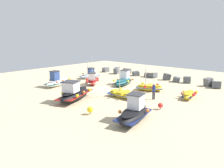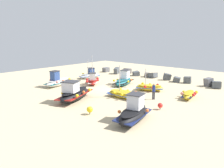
# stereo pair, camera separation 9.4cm
# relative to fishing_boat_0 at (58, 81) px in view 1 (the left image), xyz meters

# --- Properties ---
(ground_plane) EXTENTS (46.33, 46.33, 0.00)m
(ground_plane) POSITION_rel_fishing_boat_0_xyz_m (6.82, 3.36, -0.63)
(ground_plane) COLOR #C6B289
(fishing_boat_0) EXTENTS (2.39, 4.55, 2.11)m
(fishing_boat_0) POSITION_rel_fishing_boat_0_xyz_m (0.00, 0.00, 0.00)
(fishing_boat_0) COLOR white
(fishing_boat_0) RESTS_ON ground_plane
(fishing_boat_1) EXTENTS (2.48, 4.59, 2.23)m
(fishing_boat_1) POSITION_rel_fishing_boat_0_xyz_m (15.22, -3.80, 0.08)
(fishing_boat_1) COLOR black
(fishing_boat_1) RESTS_ON ground_plane
(fishing_boat_2) EXTENTS (3.69, 5.50, 2.21)m
(fishing_boat_2) POSITION_rel_fishing_boat_0_xyz_m (7.03, -3.04, 0.10)
(fishing_boat_2) COLOR black
(fishing_boat_2) RESTS_ON ground_plane
(fishing_boat_3) EXTENTS (2.70, 4.36, 2.04)m
(fishing_boat_3) POSITION_rel_fishing_boat_0_xyz_m (6.20, 6.23, -0.01)
(fishing_boat_3) COLOR #1E6670
(fishing_boat_3) RESTS_ON ground_plane
(fishing_boat_4) EXTENTS (3.76, 2.04, 3.53)m
(fishing_boat_4) POSITION_rel_fishing_boat_0_xyz_m (10.19, 1.11, -0.23)
(fishing_boat_4) COLOR gold
(fishing_boat_4) RESTS_ON ground_plane
(fishing_boat_5) EXTENTS (2.17, 3.50, 3.03)m
(fishing_boat_5) POSITION_rel_fishing_boat_0_xyz_m (-0.80, 6.48, -0.09)
(fishing_boat_5) COLOR white
(fishing_boat_5) RESTS_ON ground_plane
(fishing_boat_6) EXTENTS (1.83, 3.17, 0.82)m
(fishing_boat_6) POSITION_rel_fishing_boat_0_xyz_m (15.67, 5.58, -0.23)
(fishing_boat_6) COLOR gold
(fishing_boat_6) RESTS_ON ground_plane
(fishing_boat_7) EXTENTS (3.56, 2.72, 2.72)m
(fishing_boat_7) POSITION_rel_fishing_boat_0_xyz_m (10.63, 5.72, -0.22)
(fishing_boat_7) COLOR gold
(fishing_boat_7) RESTS_ON ground_plane
(fishing_boat_8) EXTENTS (3.26, 3.18, 3.93)m
(fishing_boat_8) POSITION_rel_fishing_boat_0_xyz_m (2.73, 3.70, -0.09)
(fishing_boat_8) COLOR maroon
(fishing_boat_8) RESTS_ON ground_plane
(person_walking) EXTENTS (0.32, 0.32, 1.72)m
(person_walking) POSITION_rel_fishing_boat_0_xyz_m (13.08, 2.66, 0.37)
(person_walking) COLOR #2D2D38
(person_walking) RESTS_ON ground_plane
(breakwater_rocks) EXTENTS (20.81, 2.91, 1.29)m
(breakwater_rocks) POSITION_rel_fishing_boat_0_xyz_m (7.01, 13.20, -0.20)
(breakwater_rocks) COLOR slate
(breakwater_rocks) RESTS_ON ground_plane
(mooring_buoy_0) EXTENTS (0.47, 0.47, 0.62)m
(mooring_buoy_0) POSITION_rel_fishing_boat_0_xyz_m (15.31, 0.15, -0.25)
(mooring_buoy_0) COLOR #3F3F42
(mooring_buoy_0) RESTS_ON ground_plane
(mooring_buoy_1) EXTENTS (0.53, 0.53, 0.71)m
(mooring_buoy_1) POSITION_rel_fishing_boat_0_xyz_m (11.47, -5.01, -0.19)
(mooring_buoy_1) COLOR #3F3F42
(mooring_buoy_1) RESTS_ON ground_plane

